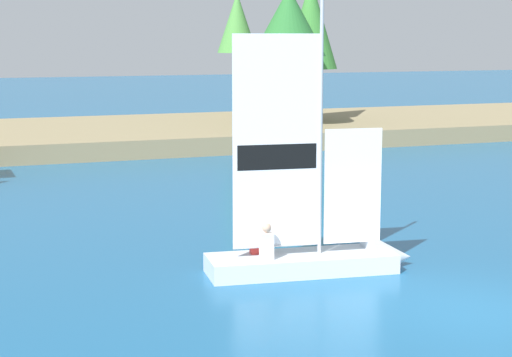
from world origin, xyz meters
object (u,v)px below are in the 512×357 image
shoreline_tree_left (237,24)px  shoreline_tree_centre (289,42)px  sailboat (330,249)px  shoreline_tree_midleft (289,23)px  shoreline_tree_midright (311,24)px

shoreline_tree_left → shoreline_tree_centre: bearing=-78.9°
shoreline_tree_left → shoreline_tree_centre: size_ratio=1.17×
shoreline_tree_left → sailboat: bearing=-105.6°
sailboat → shoreline_tree_centre: bearing=76.3°
shoreline_tree_left → shoreline_tree_midleft: size_ratio=1.01×
shoreline_tree_centre → shoreline_tree_midright: 2.00m
shoreline_tree_left → shoreline_tree_centre: (0.98, -4.99, -0.94)m
shoreline_tree_midleft → sailboat: shoreline_tree_midleft is taller
shoreline_tree_midright → sailboat: bearing=-113.2°
shoreline_tree_centre → sailboat: 25.68m
shoreline_tree_midleft → shoreline_tree_centre: bearing=66.2°
shoreline_tree_midleft → shoreline_tree_midright: 3.67m
shoreline_tree_centre → shoreline_tree_midright: size_ratio=0.79×
shoreline_tree_centre → sailboat: bearing=-110.7°
shoreline_tree_left → sailboat: size_ratio=1.05×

